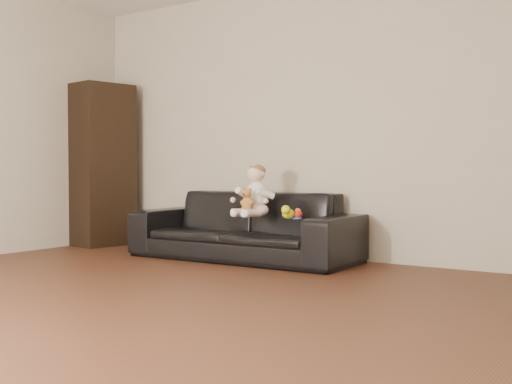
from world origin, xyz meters
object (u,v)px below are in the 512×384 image
Objects in this scene: cabinet at (102,165)px; toy_rattle at (298,214)px; toy_blue_disc at (297,218)px; sofa at (244,226)px; toy_green at (288,214)px; baby at (255,194)px; teddy_bear at (247,200)px.

toy_rattle is (2.57, -0.17, -0.43)m from cabinet.
cabinet is 2.61m from toy_blue_disc.
sofa is 0.61m from toy_green.
toy_green reaches higher than toy_blue_disc.
toy_green is at bearing -16.74° from sofa.
toy_rattle reaches higher than toy_blue_disc.
baby is 2.34× the size of teddy_bear.
sofa is 27.43× the size of toy_rattle.
cabinet reaches higher than toy_rattle.
sofa is 1.21× the size of cabinet.
teddy_bear is 2.57× the size of toy_rattle.
sofa is 10.66× the size of teddy_bear.
cabinet is at bearing 174.76° from toy_green.
toy_blue_disc is (2.56, -0.18, -0.46)m from cabinet.
toy_rattle is (0.63, -0.10, 0.14)m from sofa.
cabinet reaches higher than teddy_bear.
cabinet is 20.13× the size of toy_blue_disc.
cabinet reaches higher than toy_blue_disc.
sofa is 4.55× the size of baby.
baby is 0.47m from toy_blue_disc.
toy_rattle is at bearing 50.12° from teddy_bear.
toy_green is 1.62× the size of toy_rattle.
cabinet is at bearing -168.16° from baby.
toy_rattle is 0.03m from toy_blue_disc.
cabinet is 8.80× the size of teddy_bear.
baby is 0.41m from toy_green.
sofa reaches higher than toy_blue_disc.
toy_green is 1.44× the size of toy_blue_disc.
teddy_bear is (0.21, -0.26, 0.25)m from sofa.
teddy_bear is at bearing -160.23° from toy_blue_disc.
sofa is at bearing 164.43° from toy_green.
cabinet reaches higher than toy_green.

